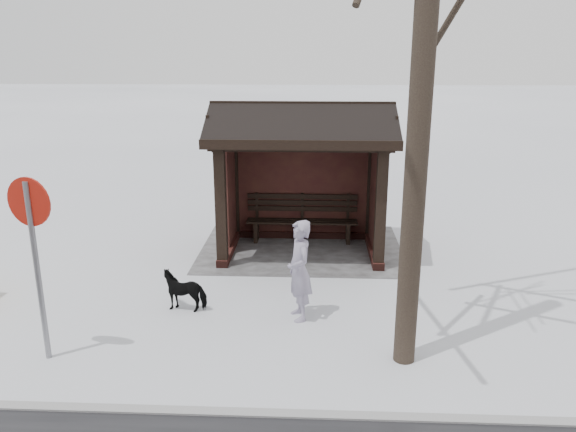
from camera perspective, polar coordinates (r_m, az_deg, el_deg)
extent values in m
plane|color=silver|center=(11.74, 1.34, -3.63)|extent=(120.00, 120.00, 0.00)
cube|color=gray|center=(6.84, 0.10, -19.56)|extent=(120.00, 0.15, 0.06)
cube|color=gray|center=(11.93, 1.36, -3.27)|extent=(4.20, 3.20, 0.02)
cube|color=#381814|center=(12.56, 1.45, -1.88)|extent=(3.30, 0.22, 0.16)
cube|color=#381814|center=(11.78, 8.67, -3.35)|extent=(0.22, 2.10, 0.16)
cube|color=#381814|center=(11.84, -5.94, -3.13)|extent=(0.22, 2.10, 0.16)
cube|color=black|center=(10.60, 9.39, 0.46)|extent=(0.20, 0.20, 2.30)
cube|color=black|center=(10.67, -6.82, 0.67)|extent=(0.20, 0.20, 2.30)
cube|color=black|center=(12.33, 8.48, 2.76)|extent=(0.20, 0.20, 2.30)
cube|color=black|center=(12.39, -5.48, 2.93)|extent=(0.20, 0.20, 2.30)
cube|color=black|center=(12.25, 1.48, 3.23)|extent=(2.80, 0.08, 2.14)
cube|color=black|center=(11.75, 8.76, 2.46)|extent=(0.08, 1.17, 2.14)
cube|color=black|center=(11.81, -5.88, 2.65)|extent=(0.08, 1.17, 2.14)
cube|color=black|center=(10.26, 1.30, 7.08)|extent=(3.40, 0.20, 0.18)
cube|color=black|center=(12.04, 1.52, 8.47)|extent=(3.40, 0.20, 0.18)
cylinder|color=black|center=(6.94, 13.77, 18.03)|extent=(0.29, 0.29, 8.55)
imported|color=#928AA2|center=(8.63, 1.17, -5.56)|extent=(0.54, 0.67, 1.59)
imported|color=black|center=(9.29, -10.39, -7.37)|extent=(0.78, 0.41, 0.64)
cylinder|color=gray|center=(8.06, -24.08, -5.36)|extent=(0.08, 0.08, 2.47)
cylinder|color=#AA180C|center=(7.79, -24.84, 1.32)|extent=(0.63, 0.19, 0.64)
cylinder|color=white|center=(7.81, -24.77, 1.36)|extent=(0.49, 0.15, 0.49)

